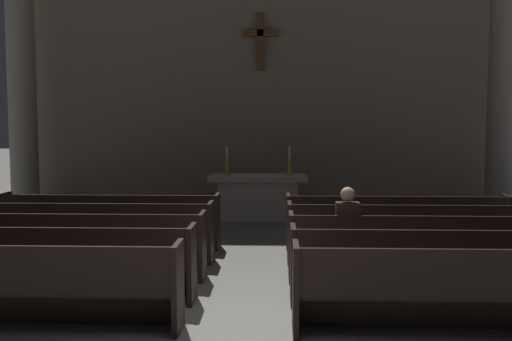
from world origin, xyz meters
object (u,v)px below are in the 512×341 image
Objects in this scene: candlestick_left at (227,166)px; candlestick_right at (289,166)px; pew_right_row_3 at (428,248)px; column_right_third at (503,73)px; pew_right_row_5 at (397,222)px; pew_right_row_4 at (411,234)px; pew_right_row_2 at (449,266)px; altar at (258,196)px; pew_left_row_3 at (69,245)px; pew_left_row_5 at (110,220)px; pew_left_row_1 at (1,286)px; column_left_third at (22,74)px; lone_worshipper at (347,231)px; pew_right_row_1 at (478,290)px; pew_left_row_4 at (92,231)px; pew_left_row_2 at (40,263)px.

candlestick_left is 1.00× the size of candlestick_right.
column_right_third is (3.03, 5.60, 2.82)m from pew_right_row_3.
pew_right_row_5 is 0.56× the size of column_right_third.
pew_right_row_4 is 4.53m from candlestick_right.
altar is (-2.50, 6.14, 0.06)m from pew_right_row_2.
pew_left_row_3 is at bearing -157.65° from pew_right_row_5.
pew_left_row_5 is 1.00× the size of pew_right_row_3.
column_right_third is at bearing 43.63° from pew_left_row_1.
column_left_third is 5.12× the size of lone_worshipper.
candlestick_left reaches higher than pew_right_row_1.
pew_right_row_2 is (4.99, -1.03, 0.00)m from pew_left_row_3.
column_left_third is (-3.03, 7.65, 2.82)m from pew_left_row_1.
pew_left_row_3 is 3.89m from lone_worshipper.
pew_left_row_4 is at bearing -168.38° from pew_right_row_5.
altar is 3.44× the size of candlestick_left.
pew_left_row_1 is 1.00× the size of pew_left_row_2.
column_right_third is (11.05, 0.00, 0.00)m from column_left_third.
pew_left_row_5 is at bearing -129.21° from altar.
pew_left_row_1 is 7.59m from altar.
pew_right_row_3 is at bearing -57.99° from candlestick_left.
pew_left_row_5 is 5.45m from column_left_third.
pew_left_row_1 is at bearing -90.00° from pew_left_row_2.
pew_right_row_1 is 7.43m from candlestick_right.
pew_right_row_4 is (4.99, 2.05, 0.00)m from pew_left_row_2.
pew_left_row_3 is at bearing 180.00° from pew_right_row_3.
pew_right_row_4 is at bearing -90.00° from pew_right_row_5.
column_left_third is at bearing 123.55° from pew_left_row_4.
pew_left_row_2 is 6.96m from candlestick_right.
pew_left_row_2 is 2.05m from pew_left_row_4.
pew_left_row_2 is 1.03m from pew_left_row_3.
candlestick_left reaches higher than lone_worshipper.
pew_left_row_1 is at bearing -109.21° from altar.
candlestick_right is at bearing 109.36° from pew_right_row_3.
lone_worshipper reaches higher than pew_right_row_2.
column_right_third is at bearing 65.42° from pew_right_row_2.
pew_right_row_5 is (0.00, 3.08, 0.00)m from pew_right_row_2.
pew_left_row_5 is 9.21m from column_right_third.
candlestick_left is at bearing 117.50° from pew_right_row_2.
pew_right_row_5 is 5.45m from column_right_third.
pew_left_row_5 is (0.00, 4.11, 0.00)m from pew_left_row_1.
pew_right_row_4 and pew_right_row_5 have the same top height.
altar reaches higher than pew_right_row_5.
pew_right_row_2 is 10.78m from column_left_third.
pew_left_row_3 is at bearing -90.00° from pew_left_row_5.
pew_left_row_5 and pew_right_row_5 have the same top height.
column_right_third is 5.28m from candlestick_right.
pew_right_row_2 is 1.00× the size of pew_right_row_5.
pew_left_row_2 is 5.96× the size of candlestick_right.
pew_left_row_1 is at bearing -140.57° from pew_right_row_5.
pew_right_row_1 is at bearing -11.62° from pew_left_row_2.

